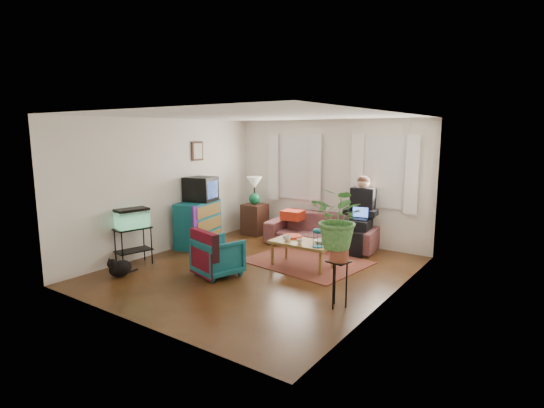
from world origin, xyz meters
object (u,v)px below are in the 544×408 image
Objects in this scene: dresser at (198,224)px; coffee_table at (302,254)px; plant_stand at (338,284)px; side_table at (255,219)px; sofa at (321,225)px; armchair at (218,255)px; aquarium_stand at (134,247)px.

coffee_table is at bearing -12.24° from dresser.
dresser is 3.98m from plant_stand.
plant_stand reaches higher than coffee_table.
side_table is 0.68× the size of dresser.
side_table is (-1.75, 0.02, -0.09)m from sofa.
dresser is (-0.34, -1.49, 0.11)m from side_table.
sofa is 3.17m from plant_stand.
side_table is 1.53m from dresser.
armchair is at bearing -128.38° from coffee_table.
aquarium_stand reaches higher than coffee_table.
aquarium_stand is at bearing 32.22° from armchair.
side_table is at bearing 142.01° from plant_stand.
armchair is (-0.51, -2.61, -0.10)m from sofa.
armchair is at bearing -48.58° from dresser.
sofa is at bearing 122.36° from plant_stand.
side_table is 2.91m from armchair.
aquarium_stand is at bearing -103.09° from dresser.
plant_stand is at bearing -64.66° from sofa.
coffee_table is at bearing -34.23° from side_table.
sofa reaches higher than side_table.
coffee_table is at bearing 45.74° from aquarium_stand.
plant_stand is (2.21, -0.06, -0.02)m from armchair.
sofa is 3.51× the size of plant_stand.
dresser is 1.61m from aquarium_stand.
armchair is 1.07× the size of plant_stand.
dresser is 2.51m from coffee_table.
side_table is 1.04× the size of aquarium_stand.
dresser is 1.95m from armchair.
aquarium_stand is (-0.01, -1.60, -0.13)m from dresser.
coffee_table is at bearing 136.48° from plant_stand.
armchair is 1.49m from coffee_table.
side_table is at bearing 172.41° from sofa.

